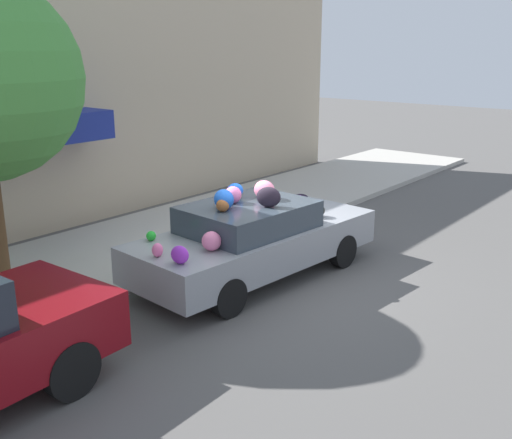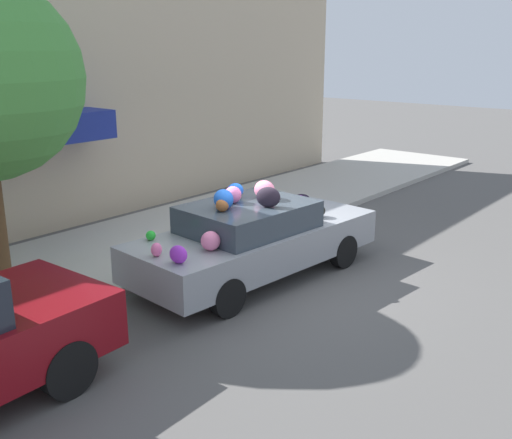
{
  "view_description": "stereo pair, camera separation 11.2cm",
  "coord_description": "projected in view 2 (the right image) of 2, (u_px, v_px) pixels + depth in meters",
  "views": [
    {
      "loc": [
        -7.16,
        -5.76,
        3.68
      ],
      "look_at": [
        0.0,
        0.06,
        0.98
      ],
      "focal_mm": 42.0,
      "sensor_mm": 36.0,
      "label": 1
    },
    {
      "loc": [
        -7.09,
        -5.85,
        3.68
      ],
      "look_at": [
        0.0,
        0.06,
        0.98
      ],
      "focal_mm": 42.0,
      "sensor_mm": 36.0,
      "label": 2
    }
  ],
  "objects": [
    {
      "name": "building_facade",
      "position": [
        70.0,
        102.0,
        12.12
      ],
      "size": [
        18.0,
        1.2,
        5.18
      ],
      "color": "#C6B293",
      "rests_on": "ground"
    },
    {
      "name": "ground_plane",
      "position": [
        259.0,
        277.0,
        9.86
      ],
      "size": [
        60.0,
        60.0,
        0.0
      ],
      "primitive_type": "plane",
      "color": "#565451"
    },
    {
      "name": "art_car",
      "position": [
        254.0,
        237.0,
        9.67
      ],
      "size": [
        4.5,
        2.01,
        1.59
      ],
      "rotation": [
        0.0,
        0.0,
        -0.08
      ],
      "color": "gray",
      "rests_on": "ground"
    },
    {
      "name": "fire_hydrant",
      "position": [
        190.0,
        231.0,
        10.72
      ],
      "size": [
        0.2,
        0.2,
        0.7
      ],
      "color": "red",
      "rests_on": "sidewalk_curb"
    },
    {
      "name": "sidewalk_curb",
      "position": [
        151.0,
        241.0,
        11.5
      ],
      "size": [
        24.0,
        3.2,
        0.12
      ],
      "color": "#B2ADA3",
      "rests_on": "ground"
    }
  ]
}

